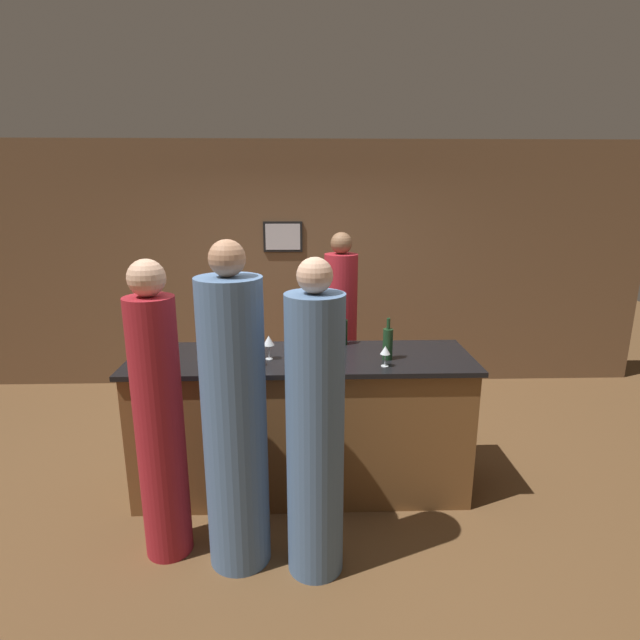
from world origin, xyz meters
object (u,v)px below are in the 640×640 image
(wine_bottle_0, at_px, (343,331))
(wine_bottle_1, at_px, (388,343))
(wine_bottle_2, at_px, (245,336))
(guest_0, at_px, (235,422))
(guest_2, at_px, (159,422))
(guest_1, at_px, (315,434))
(bartender, at_px, (340,343))

(wine_bottle_0, height_order, wine_bottle_1, wine_bottle_1)
(wine_bottle_1, xyz_separation_m, wine_bottle_2, (-1.06, 0.28, -0.02))
(guest_0, xyz_separation_m, guest_2, (-0.47, 0.08, -0.03))
(guest_2, height_order, wine_bottle_0, guest_2)
(guest_0, relative_size, wine_bottle_1, 6.55)
(guest_2, height_order, wine_bottle_2, guest_2)
(guest_1, xyz_separation_m, wine_bottle_0, (0.24, 1.16, 0.28))
(bartender, height_order, guest_0, guest_0)
(bartender, height_order, guest_2, bartender)
(wine_bottle_0, bearing_deg, wine_bottle_1, -51.24)
(guest_1, height_order, guest_2, guest_1)
(bartender, bearing_deg, guest_1, 81.28)
(wine_bottle_0, bearing_deg, guest_0, -124.01)
(guest_0, distance_m, wine_bottle_2, 1.01)
(guest_1, height_order, wine_bottle_2, guest_1)
(wine_bottle_0, height_order, wine_bottle_2, wine_bottle_0)
(guest_2, bearing_deg, guest_0, -10.25)
(wine_bottle_2, bearing_deg, guest_0, -87.32)
(guest_1, relative_size, wine_bottle_2, 7.32)
(bartender, relative_size, wine_bottle_1, 6.22)
(guest_2, bearing_deg, bartender, 52.28)
(bartender, xyz_separation_m, wine_bottle_1, (0.27, -0.96, 0.30))
(bartender, distance_m, guest_0, 1.81)
(bartender, bearing_deg, guest_0, 65.81)
(wine_bottle_1, relative_size, wine_bottle_2, 1.17)
(guest_0, distance_m, wine_bottle_1, 1.26)
(guest_1, xyz_separation_m, guest_2, (-0.94, 0.18, 0.00))
(guest_2, xyz_separation_m, wine_bottle_1, (1.48, 0.61, 0.30))
(bartender, distance_m, guest_2, 1.98)
(guest_0, relative_size, guest_1, 1.04)
(wine_bottle_0, relative_size, wine_bottle_1, 0.94)
(guest_1, bearing_deg, guest_0, 168.89)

